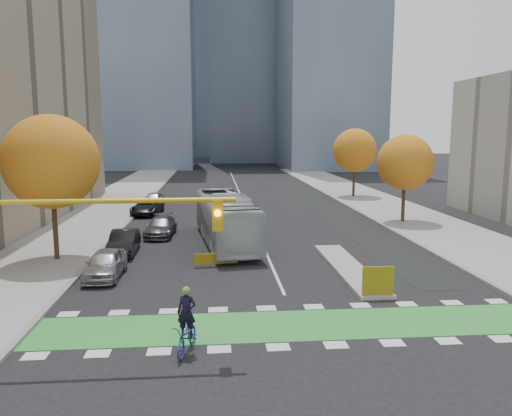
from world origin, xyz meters
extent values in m
plane|color=black|center=(0.00, 0.00, 0.00)|extent=(300.00, 300.00, 0.00)
cube|color=gray|center=(-13.50, 20.00, 0.07)|extent=(7.00, 120.00, 0.15)
cube|color=gray|center=(13.50, 20.00, 0.07)|extent=(7.00, 120.00, 0.15)
cube|color=gray|center=(-10.00, 20.00, 0.07)|extent=(0.30, 120.00, 0.16)
cube|color=gray|center=(10.00, 20.00, 0.07)|extent=(0.30, 120.00, 0.16)
cube|color=green|center=(0.00, 1.50, 0.01)|extent=(20.00, 3.00, 0.01)
cube|color=silver|center=(0.00, 40.00, 0.01)|extent=(0.15, 70.00, 0.01)
cube|color=black|center=(7.50, 30.00, 0.01)|extent=(2.50, 50.00, 0.01)
cube|color=gray|center=(4.00, 9.00, 0.08)|extent=(1.60, 10.00, 0.16)
cube|color=yellow|center=(4.00, 4.20, 0.80)|extent=(1.40, 0.12, 1.30)
cube|color=#47566B|center=(20.00, 85.00, 30.00)|extent=(18.00, 24.00, 60.00)
cube|color=#47566B|center=(-4.00, 140.00, 40.00)|extent=(26.00, 26.00, 80.00)
cylinder|color=#332114|center=(-12.00, 12.00, 2.62)|extent=(0.28, 0.28, 5.25)
sphere|color=#B85316|center=(-12.00, 12.00, 5.62)|extent=(5.20, 5.20, 5.20)
cylinder|color=#332114|center=(12.00, 22.00, 2.27)|extent=(0.28, 0.28, 4.55)
sphere|color=#B85316|center=(12.00, 22.00, 4.88)|extent=(4.40, 4.40, 4.40)
cylinder|color=#332114|center=(12.50, 38.00, 2.45)|extent=(0.28, 0.28, 4.90)
sphere|color=#B85316|center=(12.50, 38.00, 5.25)|extent=(4.80, 4.80, 4.80)
cylinder|color=#BF9914|center=(-6.50, -0.50, 5.10)|extent=(8.20, 0.16, 0.16)
cube|color=#BF9914|center=(-3.00, -0.50, 4.60)|extent=(0.35, 0.28, 1.00)
sphere|color=orange|center=(-3.00, -0.68, 4.70)|extent=(0.22, 0.22, 0.22)
imported|color=navy|center=(-4.06, -0.50, 0.51)|extent=(1.12, 2.06, 1.03)
imported|color=black|center=(-4.06, -0.50, 1.38)|extent=(0.72, 0.56, 1.74)
sphere|color=#597F2D|center=(-4.06, -0.50, 2.11)|extent=(0.30, 0.30, 0.30)
imported|color=#B1B5B9|center=(-2.34, 15.72, 1.63)|extent=(4.17, 11.99, 3.27)
imported|color=#A3A2A7|center=(-8.58, 8.54, 0.71)|extent=(1.74, 4.17, 1.41)
imported|color=black|center=(-8.54, 13.54, 0.70)|extent=(1.55, 4.28, 1.40)
imported|color=#4C4B50|center=(-6.86, 18.54, 0.66)|extent=(2.12, 4.66, 1.32)
imported|color=black|center=(-9.00, 27.93, 0.69)|extent=(2.66, 5.10, 1.37)
imported|color=#9D9EA2|center=(-9.00, 32.93, 0.70)|extent=(2.03, 4.22, 1.39)
camera|label=1|loc=(-3.12, -16.32, 7.24)|focal=35.00mm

